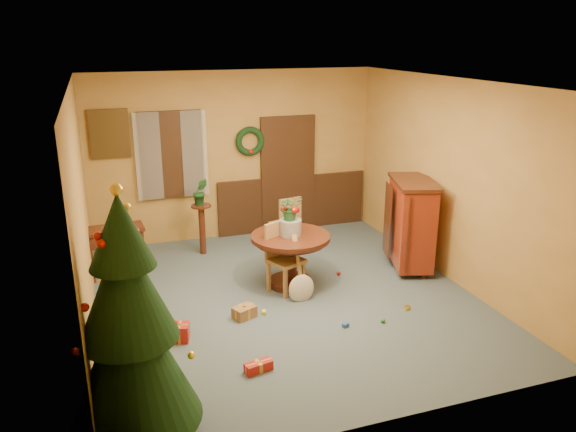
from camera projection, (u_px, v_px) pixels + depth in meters
name	position (u px, v px, depth m)	size (l,w,h in m)	color
room_envelope	(248.00, 174.00, 9.88)	(5.50, 5.50, 5.50)	#3C4B57
dining_table	(290.00, 250.00, 7.95)	(1.12, 1.12, 0.77)	black
urn	(290.00, 227.00, 7.85)	(0.31, 0.31, 0.23)	slate
centerpiece_plant	(291.00, 207.00, 7.76)	(0.33, 0.28, 0.36)	#1E4C23
chair_near	(282.00, 255.00, 7.84)	(0.56, 0.56, 0.98)	#9E733F
chair_far	(287.00, 222.00, 9.28)	(0.48, 0.48, 0.94)	#9E733F
guitar	(301.00, 271.00, 7.53)	(0.36, 0.17, 0.85)	beige
plant_stand	(202.00, 224.00, 9.14)	(0.32, 0.32, 0.84)	black
stand_plant	(200.00, 192.00, 8.97)	(0.24, 0.20, 0.44)	#19471E
christmas_tree	(129.00, 326.00, 4.72)	(1.15, 1.15, 2.36)	#382111
writing_desk	(115.00, 239.00, 8.29)	(0.88, 0.48, 0.76)	black
sideboard	(411.00, 222.00, 8.52)	(0.87, 1.21, 1.39)	#551709
gift_a	(165.00, 407.00, 5.36)	(0.30, 0.24, 0.14)	brown
gift_b	(180.00, 332.00, 6.63)	(0.25, 0.25, 0.21)	#A91B16
gift_c	(244.00, 312.00, 7.17)	(0.33, 0.29, 0.15)	brown
gift_d	(259.00, 367.00, 6.04)	(0.32, 0.18, 0.11)	#A91B16
toy_a	(346.00, 325.00, 6.95)	(0.08, 0.05, 0.05)	#244C9C
toy_b	(383.00, 321.00, 7.05)	(0.06, 0.06, 0.06)	#227D27
toy_c	(264.00, 312.00, 7.27)	(0.08, 0.05, 0.05)	yellow
toy_d	(339.00, 273.00, 8.44)	(0.06, 0.06, 0.06)	#B7190C
toy_e	(407.00, 308.00, 7.39)	(0.08, 0.05, 0.05)	yellow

